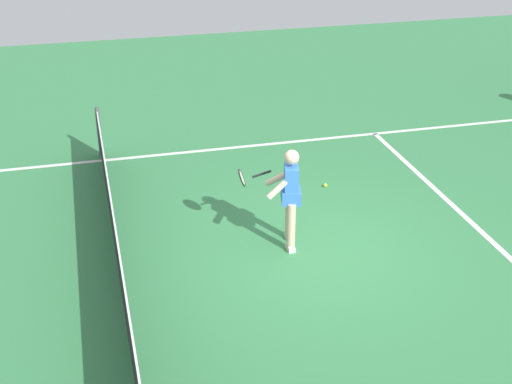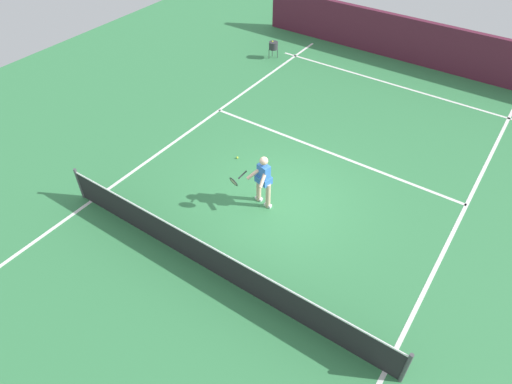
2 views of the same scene
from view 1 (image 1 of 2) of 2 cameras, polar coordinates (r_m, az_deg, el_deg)
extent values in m
plane|color=#38844C|center=(10.70, 5.08, -4.80)|extent=(26.89, 26.89, 0.00)
cube|color=white|center=(11.77, 17.48, -2.91)|extent=(8.43, 0.10, 0.01)
cube|color=white|center=(14.31, -0.39, 3.73)|extent=(0.10, 18.68, 0.01)
cylinder|color=#4C4C51|center=(14.05, -12.47, 4.78)|extent=(0.08, 0.08, 0.98)
cube|color=#232326|center=(10.00, -11.04, -4.79)|extent=(8.95, 0.02, 0.86)
cube|color=white|center=(9.78, -11.27, -2.54)|extent=(8.95, 0.02, 0.04)
cylinder|color=beige|center=(10.52, 2.82, -2.84)|extent=(0.13, 0.13, 0.78)
cylinder|color=beige|center=(10.84, 2.69, -1.91)|extent=(0.13, 0.13, 0.78)
cube|color=white|center=(10.70, 2.78, -4.48)|extent=(0.20, 0.10, 0.08)
cube|color=white|center=(11.01, 2.66, -3.51)|extent=(0.20, 0.10, 0.08)
cube|color=#3875D6|center=(10.38, 2.83, 0.77)|extent=(0.36, 0.27, 0.52)
cube|color=#3875D6|center=(10.47, 2.81, -0.21)|extent=(0.45, 0.36, 0.20)
sphere|color=beige|center=(10.22, 2.88, 2.80)|extent=(0.22, 0.22, 0.22)
cylinder|color=beige|center=(10.23, 2.05, 0.50)|extent=(0.19, 0.49, 0.37)
cylinder|color=beige|center=(10.50, 1.97, 1.22)|extent=(0.36, 0.43, 0.37)
cylinder|color=black|center=(10.68, 0.46, 1.45)|extent=(0.10, 0.29, 0.14)
torus|color=black|center=(10.70, -1.15, 1.14)|extent=(0.30, 0.18, 0.28)
cylinder|color=beige|center=(10.70, -1.15, 1.14)|extent=(0.25, 0.14, 0.23)
sphere|color=#D1E533|center=(12.65, 5.58, 0.54)|extent=(0.07, 0.07, 0.07)
camera|label=2|loc=(6.71, -75.95, 34.10)|focal=31.35mm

